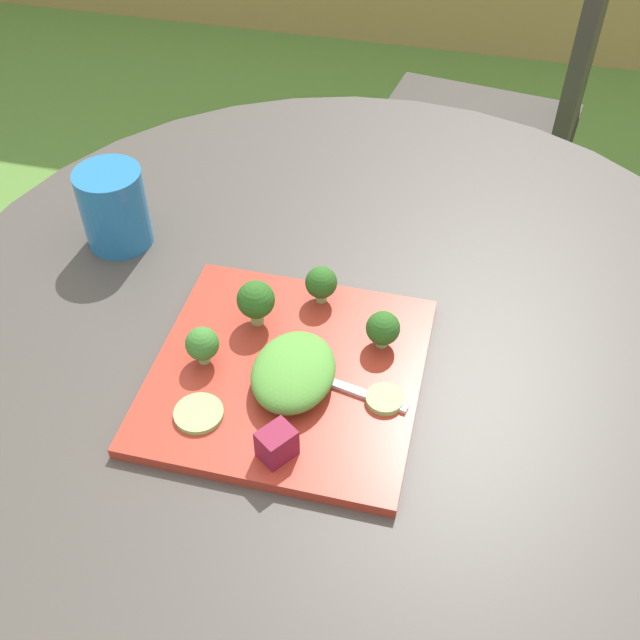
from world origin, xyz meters
The scene contains 14 objects.
ground_plane centered at (0.00, 0.00, 0.00)m, with size 12.00×12.00×0.00m, color #568438.
patio_table centered at (0.00, 0.00, 0.51)m, with size 1.07×1.07×0.71m.
patio_chair centered at (0.19, 0.89, 0.53)m, with size 0.50×0.50×0.90m.
salad_plate centered at (-0.05, -0.12, 0.72)m, with size 0.30×0.30×0.01m, color #AD3323.
drinking_glass centered at (-0.33, 0.07, 0.76)m, with size 0.09×0.09×0.11m.
fork centered at (0.00, -0.13, 0.73)m, with size 0.15×0.05×0.00m.
lettuce_mound centered at (-0.03, -0.14, 0.75)m, with size 0.09×0.12×0.04m, color #519338.
broccoli_floret_0 centered at (0.05, -0.06, 0.75)m, with size 0.04×0.04×0.05m.
broccoli_floret_1 centered at (-0.14, -0.13, 0.76)m, with size 0.04×0.04×0.05m.
broccoli_floret_2 centered at (-0.10, -0.05, 0.76)m, with size 0.04×0.04×0.06m.
broccoli_floret_3 centered at (-0.04, 0.00, 0.76)m, with size 0.04×0.04×0.05m.
cucumber_slice_0 centered at (0.07, -0.14, 0.73)m, with size 0.04×0.04×0.01m, color #8EB766.
cucumber_slice_1 centered at (-0.12, -0.20, 0.73)m, with size 0.05×0.05×0.01m, color #8EB766.
beet_chunk_0 centered at (-0.03, -0.23, 0.75)m, with size 0.04×0.03×0.04m, color maroon.
Camera 1 is at (0.12, -0.66, 1.37)m, focal length 42.88 mm.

